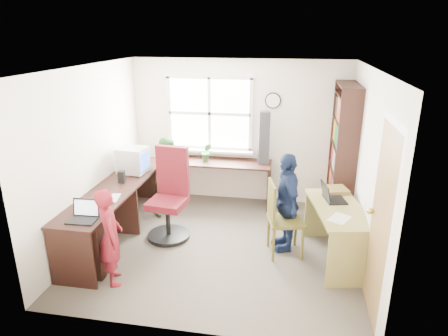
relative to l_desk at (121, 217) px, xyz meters
name	(u,v)px	position (x,y,z in m)	size (l,w,h in m)	color
room	(223,160)	(1.32, 0.38, 0.76)	(3.64, 3.44, 2.44)	#423C34
l_desk	(121,217)	(0.00, 0.00, 0.00)	(2.38, 2.95, 0.75)	black
right_desk	(337,222)	(2.82, 0.20, 0.08)	(0.81, 1.36, 0.73)	olive
bookshelf	(342,157)	(2.96, 1.47, 0.55)	(0.30, 1.02, 2.10)	black
swivel_chair	(170,199)	(0.54, 0.47, 0.10)	(0.66, 0.66, 1.29)	black
wooden_chair	(280,216)	(2.10, 0.22, 0.09)	(0.53, 0.53, 1.01)	brown
crt_monitor	(133,160)	(-0.17, 0.93, 0.50)	(0.44, 0.40, 0.40)	silver
laptop_left	(84,215)	(-0.12, -0.68, 0.35)	(0.33, 0.28, 0.22)	black
laptop_right	(331,196)	(2.73, 0.42, 0.33)	(0.35, 0.39, 0.23)	black
speaker_a	(122,177)	(-0.18, 0.51, 0.38)	(0.10, 0.10, 0.17)	black
speaker_b	(138,162)	(-0.19, 1.16, 0.39)	(0.10, 0.10, 0.19)	black
cd_tower	(264,138)	(1.74, 1.76, 0.72)	(0.20, 0.19, 0.86)	black
game_box	(336,190)	(2.83, 0.72, 0.31)	(0.36, 0.36, 0.06)	red
paper_a	(111,198)	(-0.09, -0.05, 0.30)	(0.26, 0.32, 0.00)	beige
paper_b	(339,219)	(2.79, -0.12, 0.28)	(0.32, 0.35, 0.00)	beige
potted_plant	(206,152)	(0.81, 1.69, 0.45)	(0.17, 0.14, 0.31)	#2E7431
person_red	(110,237)	(0.21, -0.74, 0.13)	(0.43, 0.28, 1.17)	maroon
person_green	(170,175)	(0.30, 1.23, 0.17)	(0.61, 0.48, 1.26)	#327E35
person_navy	(286,202)	(2.17, 0.39, 0.22)	(0.79, 0.33, 1.35)	#162245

